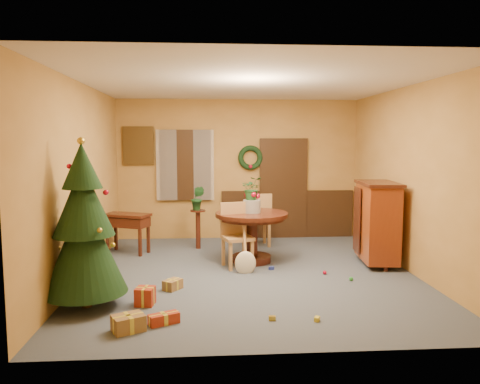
{
  "coord_description": "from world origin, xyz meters",
  "views": [
    {
      "loc": [
        -0.65,
        -7.02,
        2.04
      ],
      "look_at": [
        -0.13,
        0.4,
        1.23
      ],
      "focal_mm": 35.0,
      "sensor_mm": 36.0,
      "label": 1
    }
  ],
  "objects": [
    {
      "name": "guitar",
      "position": [
        -0.07,
        0.05,
        0.39
      ],
      "size": [
        0.33,
        0.5,
        0.76
      ],
      "primitive_type": null,
      "rotation": [
        -0.49,
        0.0,
        -0.0
      ],
      "color": "beige",
      "rests_on": "floor"
    },
    {
      "name": "gift_c",
      "position": [
        -1.14,
        -0.69,
        0.07
      ],
      "size": [
        0.29,
        0.31,
        0.14
      ],
      "color": "brown",
      "rests_on": "floor"
    },
    {
      "name": "room_envelope",
      "position": [
        0.21,
        2.7,
        1.12
      ],
      "size": [
        5.5,
        5.5,
        5.5
      ],
      "color": "#363F4F",
      "rests_on": "ground"
    },
    {
      "name": "christmas_tree",
      "position": [
        -2.15,
        -1.3,
        0.99
      ],
      "size": [
        1.01,
        1.01,
        2.09
      ],
      "color": "#382111",
      "rests_on": "floor"
    },
    {
      "name": "gift_b",
      "position": [
        -1.44,
        -1.28,
        0.11
      ],
      "size": [
        0.25,
        0.25,
        0.23
      ],
      "color": "maroon",
      "rests_on": "floor"
    },
    {
      "name": "centerpiece_plant",
      "position": [
        0.09,
        0.72,
        1.25
      ],
      "size": [
        0.35,
        0.3,
        0.39
      ],
      "primitive_type": "imported",
      "color": "#1E4C23",
      "rests_on": "urn"
    },
    {
      "name": "toy_c",
      "position": [
        0.58,
        -1.96,
        0.03
      ],
      "size": [
        0.08,
        0.09,
        0.05
      ],
      "primitive_type": "cube",
      "rotation": [
        0.0,
        0.0,
        1.08
      ],
      "color": "gold",
      "rests_on": "floor"
    },
    {
      "name": "urn",
      "position": [
        0.09,
        0.72,
        0.95
      ],
      "size": [
        0.29,
        0.29,
        0.22
      ],
      "primitive_type": "cylinder",
      "color": "slate",
      "rests_on": "dining_table"
    },
    {
      "name": "chair_near",
      "position": [
        -0.19,
        0.48,
        0.56
      ],
      "size": [
        0.56,
        0.56,
        1.04
      ],
      "color": "#915E3A",
      "rests_on": "floor"
    },
    {
      "name": "toy_d",
      "position": [
        1.14,
        -0.12,
        0.03
      ],
      "size": [
        0.06,
        0.06,
        0.06
      ],
      "primitive_type": "sphere",
      "color": "red",
      "rests_on": "floor"
    },
    {
      "name": "toy_b",
      "position": [
        1.44,
        -0.48,
        0.03
      ],
      "size": [
        0.06,
        0.06,
        0.06
      ],
      "primitive_type": "sphere",
      "color": "#268E2E",
      "rests_on": "floor"
    },
    {
      "name": "chair_far",
      "position": [
        0.34,
        1.86,
        0.56
      ],
      "size": [
        0.5,
        0.5,
        1.04
      ],
      "color": "#915E3A",
      "rests_on": "floor"
    },
    {
      "name": "writing_desk",
      "position": [
        -2.11,
        1.51,
        0.55
      ],
      "size": [
        0.91,
        0.69,
        0.73
      ],
      "color": "black",
      "rests_on": "floor"
    },
    {
      "name": "toy_a",
      "position": [
        0.36,
        0.2,
        0.03
      ],
      "size": [
        0.09,
        0.08,
        0.05
      ],
      "primitive_type": "cube",
      "rotation": [
        0.0,
        0.0,
        0.49
      ],
      "color": "#233599",
      "rests_on": "floor"
    },
    {
      "name": "gift_d",
      "position": [
        -1.15,
        -1.92,
        0.06
      ],
      "size": [
        0.36,
        0.28,
        0.12
      ],
      "color": "maroon",
      "rests_on": "floor"
    },
    {
      "name": "gift_a",
      "position": [
        -1.51,
        -2.09,
        0.09
      ],
      "size": [
        0.4,
        0.36,
        0.18
      ],
      "color": "brown",
      "rests_on": "floor"
    },
    {
      "name": "dining_table",
      "position": [
        0.09,
        0.72,
        0.59
      ],
      "size": [
        1.23,
        1.23,
        0.84
      ],
      "color": "black",
      "rests_on": "floor"
    },
    {
      "name": "sideboard",
      "position": [
        2.15,
        0.42,
        0.74
      ],
      "size": [
        0.66,
        1.12,
        1.38
      ],
      "color": "#541809",
      "rests_on": "floor"
    },
    {
      "name": "toy_e",
      "position": [
        0.08,
        -1.9,
        0.03
      ],
      "size": [
        0.08,
        0.06,
        0.05
      ],
      "primitive_type": "cube",
      "rotation": [
        0.0,
        0.0,
        -0.09
      ],
      "color": "gold",
      "rests_on": "floor"
    },
    {
      "name": "plant_stand",
      "position": [
        -0.83,
        1.78,
        0.46
      ],
      "size": [
        0.29,
        0.29,
        0.74
      ],
      "color": "black",
      "rests_on": "floor"
    },
    {
      "name": "stand_plant",
      "position": [
        -0.83,
        1.78,
        0.97
      ],
      "size": [
        0.3,
        0.26,
        0.46
      ],
      "primitive_type": "imported",
      "rotation": [
        0.0,
        0.0,
        -0.26
      ],
      "color": "#19471E",
      "rests_on": "plant_stand"
    }
  ]
}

